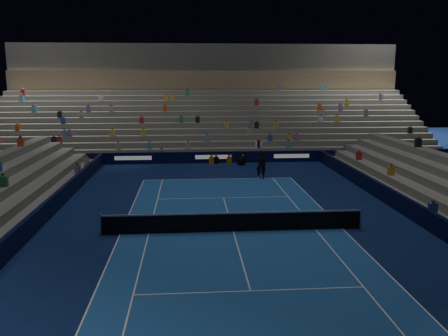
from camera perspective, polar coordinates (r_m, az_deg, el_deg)
name	(u,v)px	position (r m, az deg, el deg)	size (l,w,h in m)	color
ground	(233,232)	(22.67, 1.16, -7.92)	(90.00, 90.00, 0.00)	#0B1A47
court_surface	(233,231)	(22.67, 1.16, -7.91)	(10.97, 23.77, 0.01)	#1B4C96
sponsor_barrier_far	(213,157)	(40.47, -1.34, 1.35)	(44.00, 0.25, 1.00)	black
sponsor_barrier_east	(424,217)	(25.32, 23.70, -5.65)	(0.25, 37.00, 1.00)	black
sponsor_barrier_west	(29,227)	(23.68, -23.08, -6.74)	(0.25, 37.00, 1.00)	black
grandstand_main	(209,116)	(49.43, -1.94, 6.50)	(44.00, 15.20, 11.20)	slate
tennis_net	(233,222)	(22.51, 1.17, -6.71)	(12.90, 0.10, 1.10)	#B2B2B7
tennis_player	(261,165)	(34.13, 4.63, 0.37)	(0.75, 0.49, 2.06)	black
broadcast_camera	(241,161)	(39.52, 2.14, 0.84)	(0.65, 1.00, 0.62)	black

